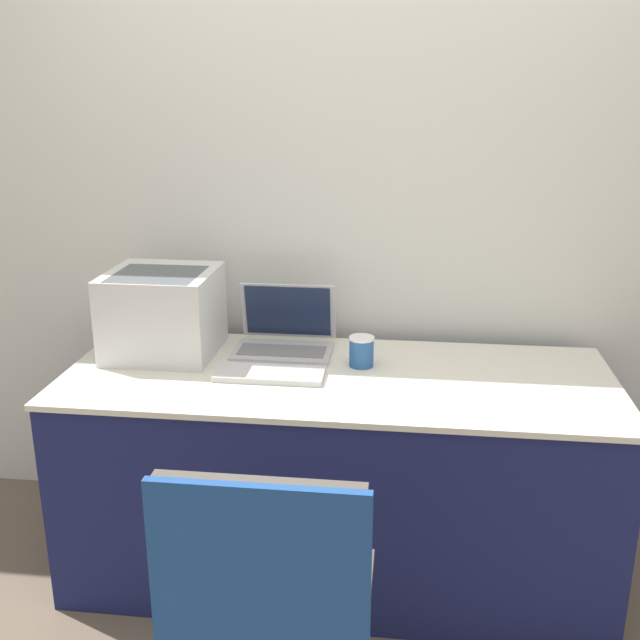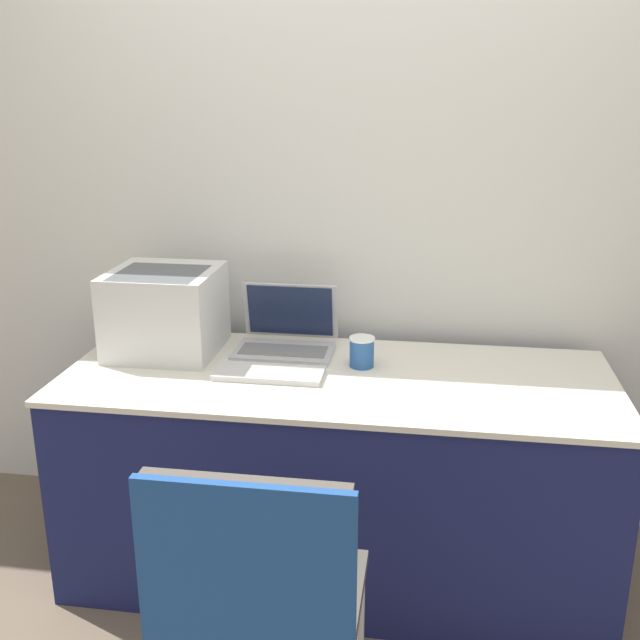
{
  "view_description": "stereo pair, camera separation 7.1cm",
  "coord_description": "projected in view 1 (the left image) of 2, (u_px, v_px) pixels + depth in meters",
  "views": [
    {
      "loc": [
        0.23,
        -2.0,
        1.71
      ],
      "look_at": [
        -0.07,
        0.4,
        0.94
      ],
      "focal_mm": 42.0,
      "sensor_mm": 36.0,
      "label": 1
    },
    {
      "loc": [
        0.3,
        -1.99,
        1.71
      ],
      "look_at": [
        -0.07,
        0.4,
        0.94
      ],
      "focal_mm": 42.0,
      "sensor_mm": 36.0,
      "label": 2
    }
  ],
  "objects": [
    {
      "name": "table",
      "position": [
        337.0,
        473.0,
        2.67
      ],
      "size": [
        1.87,
        0.75,
        0.76
      ],
      "color": "#191E51",
      "rests_on": "ground_plane"
    },
    {
      "name": "wall_back",
      "position": [
        351.0,
        196.0,
        2.83
      ],
      "size": [
        8.0,
        0.05,
        2.6
      ],
      "color": "silver",
      "rests_on": "ground_plane"
    },
    {
      "name": "printer",
      "position": [
        163.0,
        310.0,
        2.7
      ],
      "size": [
        0.38,
        0.37,
        0.31
      ],
      "color": "silver",
      "rests_on": "table"
    },
    {
      "name": "coffee_cup",
      "position": [
        361.0,
        351.0,
        2.61
      ],
      "size": [
        0.09,
        0.09,
        0.11
      ],
      "color": "#285699",
      "rests_on": "table"
    },
    {
      "name": "ground_plane",
      "position": [
        325.0,
        633.0,
        2.44
      ],
      "size": [
        14.0,
        14.0,
        0.0
      ],
      "primitive_type": "plane",
      "color": "#6B5B4C"
    },
    {
      "name": "laptop_left",
      "position": [
        285.0,
        337.0,
        2.77
      ],
      "size": [
        0.36,
        0.28,
        0.24
      ],
      "color": "#B7B7BC",
      "rests_on": "table"
    },
    {
      "name": "chair",
      "position": [
        269.0,
        593.0,
        1.78
      ],
      "size": [
        0.49,
        0.48,
        0.91
      ],
      "color": "#4C4742",
      "rests_on": "ground_plane"
    },
    {
      "name": "external_keyboard",
      "position": [
        270.0,
        374.0,
        2.53
      ],
      "size": [
        0.37,
        0.15,
        0.02
      ],
      "color": "silver",
      "rests_on": "table"
    }
  ]
}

